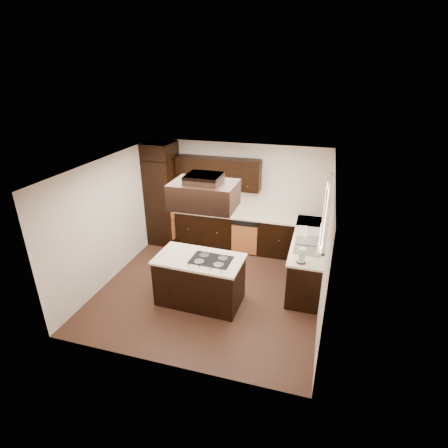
{
  "coord_description": "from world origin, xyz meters",
  "views": [
    {
      "loc": [
        1.9,
        -5.6,
        4.03
      ],
      "look_at": [
        0.1,
        0.6,
        1.15
      ],
      "focal_mm": 28.0,
      "sensor_mm": 36.0,
      "label": 1
    }
  ],
  "objects": [
    {
      "name": "paper_towel",
      "position": [
        1.72,
        -0.13,
        1.06
      ],
      "size": [
        0.16,
        0.16,
        0.28
      ],
      "primitive_type": "cylinder",
      "rotation": [
        0.0,
        0.0,
        -0.33
      ],
      "color": "white",
      "rests_on": "countertop_right"
    },
    {
      "name": "mixing_bowl",
      "position": [
        -1.25,
        1.76,
        0.95
      ],
      "size": [
        0.25,
        0.25,
        0.06
      ],
      "primitive_type": "imported",
      "rotation": [
        0.0,
        0.0,
        -0.08
      ],
      "color": "white",
      "rests_on": "countertop_back"
    },
    {
      "name": "ceiling",
      "position": [
        0.0,
        0.0,
        2.51
      ],
      "size": [
        4.2,
        4.2,
        0.02
      ],
      "primitive_type": "cube",
      "color": "white",
      "rests_on": "ground"
    },
    {
      "name": "curtain_left",
      "position": [
        2.01,
        0.13,
        1.7
      ],
      "size": [
        0.02,
        0.34,
        0.9
      ],
      "primitive_type": "cube",
      "color": "#FFDAB9",
      "rests_on": "wall_right"
    },
    {
      "name": "wall_front",
      "position": [
        0.0,
        -2.11,
        1.25
      ],
      "size": [
        4.2,
        0.02,
        2.5
      ],
      "primitive_type": "cube",
      "color": "beige",
      "rests_on": "ground"
    },
    {
      "name": "countertop_back",
      "position": [
        0.03,
        1.79,
        0.9
      ],
      "size": [
        2.93,
        0.63,
        0.04
      ],
      "primitive_type": "cube",
      "color": "#F7E7C9",
      "rests_on": "base_cabinets_back"
    },
    {
      "name": "wall_oven_face",
      "position": [
        -1.43,
        1.71,
        1.12
      ],
      "size": [
        0.05,
        0.62,
        0.78
      ],
      "primitive_type": "cube",
      "color": "#CE6D38",
      "rests_on": "oven_column"
    },
    {
      "name": "window_frame",
      "position": [
        2.07,
        0.55,
        1.65
      ],
      "size": [
        0.06,
        1.32,
        1.12
      ],
      "primitive_type": "cube",
      "color": "white",
      "rests_on": "wall_right"
    },
    {
      "name": "floor",
      "position": [
        0.0,
        0.0,
        -0.01
      ],
      "size": [
        4.2,
        4.2,
        0.02
      ],
      "primitive_type": "cube",
      "color": "brown",
      "rests_on": "ground"
    },
    {
      "name": "sink_rim",
      "position": [
        1.8,
        0.55,
        0.92
      ],
      "size": [
        0.52,
        0.84,
        0.01
      ],
      "primitive_type": "cube",
      "color": "silver",
      "rests_on": "countertop_right"
    },
    {
      "name": "wall_back",
      "position": [
        0.0,
        2.11,
        1.25
      ],
      "size": [
        4.2,
        0.02,
        2.5
      ],
      "primitive_type": "cube",
      "color": "beige",
      "rests_on": "ground"
    },
    {
      "name": "range_hood",
      "position": [
        0.1,
        -0.55,
        2.16
      ],
      "size": [
        1.05,
        0.72,
        0.42
      ],
      "primitive_type": "cube",
      "color": "black",
      "rests_on": "ceiling"
    },
    {
      "name": "dishwasher_front",
      "position": [
        0.33,
        1.5,
        0.4
      ],
      "size": [
        0.6,
        0.05,
        0.72
      ],
      "primitive_type": "cube",
      "color": "#CE6D38",
      "rests_on": "floor"
    },
    {
      "name": "window_pane",
      "position": [
        2.1,
        0.55,
        1.65
      ],
      "size": [
        0.0,
        1.2,
        1.0
      ],
      "primitive_type": "cube",
      "color": "white",
      "rests_on": "wall_right"
    },
    {
      "name": "upper_cabinets",
      "position": [
        -0.43,
        1.93,
        1.81
      ],
      "size": [
        2.0,
        0.34,
        0.72
      ],
      "primitive_type": "cube",
      "color": "black",
      "rests_on": "wall_back"
    },
    {
      "name": "countertop_right",
      "position": [
        1.79,
        0.9,
        0.9
      ],
      "size": [
        0.63,
        2.4,
        0.04
      ],
      "primitive_type": "cube",
      "color": "#F7E7C9",
      "rests_on": "base_cabinets_right"
    },
    {
      "name": "cooktop",
      "position": [
        0.18,
        -0.48,
        0.93
      ],
      "size": [
        0.74,
        0.51,
        0.01
      ],
      "primitive_type": "cube",
      "rotation": [
        0.0,
        0.0,
        -0.04
      ],
      "color": "black",
      "rests_on": "island_top"
    },
    {
      "name": "island_top",
      "position": [
        -0.05,
        -0.47,
        0.9
      ],
      "size": [
        1.61,
        0.94,
        0.04
      ],
      "primitive_type": "cube",
      "rotation": [
        0.0,
        0.0,
        -0.04
      ],
      "color": "#F7E7C9",
      "rests_on": "island"
    },
    {
      "name": "wall_left",
      "position": [
        -2.11,
        0.0,
        1.25
      ],
      "size": [
        0.02,
        4.2,
        2.5
      ],
      "primitive_type": "cube",
      "color": "beige",
      "rests_on": "ground"
    },
    {
      "name": "soap_bottle",
      "position": [
        1.7,
        1.08,
        1.01
      ],
      "size": [
        0.09,
        0.09,
        0.19
      ],
      "primitive_type": "imported",
      "rotation": [
        0.0,
        0.0,
        -0.04
      ],
      "color": "white",
      "rests_on": "countertop_right"
    },
    {
      "name": "base_cabinets_back",
      "position": [
        0.03,
        1.8,
        0.44
      ],
      "size": [
        2.93,
        0.6,
        0.88
      ],
      "primitive_type": "cube",
      "color": "black",
      "rests_on": "floor"
    },
    {
      "name": "blender_pitcher",
      "position": [
        -1.16,
        1.76,
        1.15
      ],
      "size": [
        0.13,
        0.13,
        0.26
      ],
      "primitive_type": "cone",
      "color": "silver",
      "rests_on": "blender_base"
    },
    {
      "name": "hood_duct",
      "position": [
        0.1,
        -0.55,
        2.44
      ],
      "size": [
        0.55,
        0.5,
        0.13
      ],
      "primitive_type": "cube",
      "color": "black",
      "rests_on": "ceiling"
    },
    {
      "name": "blender_base",
      "position": [
        -1.16,
        1.76,
        0.97
      ],
      "size": [
        0.15,
        0.15,
        0.1
      ],
      "primitive_type": "cylinder",
      "color": "silver",
      "rests_on": "countertop_back"
    },
    {
      "name": "wall_right",
      "position": [
        2.11,
        0.0,
        1.25
      ],
      "size": [
        0.02,
        4.2,
        2.5
      ],
      "primitive_type": "cube",
      "color": "beige",
      "rests_on": "ground"
    },
    {
      "name": "spice_rack",
      "position": [
        -0.63,
        1.77,
        1.07
      ],
      "size": [
        0.37,
        0.11,
        0.31
      ],
      "primitive_type": "cube",
      "rotation": [
        0.0,
        0.0,
        -0.04
      ],
      "color": "black",
      "rests_on": "countertop_back"
    },
    {
      "name": "oven_column",
      "position": [
        -1.78,
        1.71,
        1.06
      ],
      "size": [
        0.65,
        0.75,
        2.12
      ],
      "primitive_type": "cube",
      "color": "black",
      "rests_on": "floor"
    },
    {
      "name": "curtain_right",
      "position": [
        2.01,
        0.97,
        1.7
      ],
      "size": [
        0.02,
        0.34,
        0.9
      ],
      "primitive_type": "cube",
      "color": "#FFDAB9",
      "rests_on": "wall_right"
    },
    {
      "name": "island",
      "position": [
        -0.05,
        -0.47,
        0.44
      ],
      "size": [
        1.55,
        0.89,
        0.88
      ],
      "primitive_type": "cube",
      "rotation": [
        0.0,
        0.0,
        -0.04
      ],
      "color": "black",
      "rests_on": "floor"
    },
    {
      "name": "base_cabinets_right",
      "position": [
        1.8,
        0.9,
        0.44
      ],
      "size": [
        0.6,
        2.4,
        0.88
      ],
      "primitive_type": "cube",
      "color": "black",
      "rests_on": "floor"
    }
  ]
}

